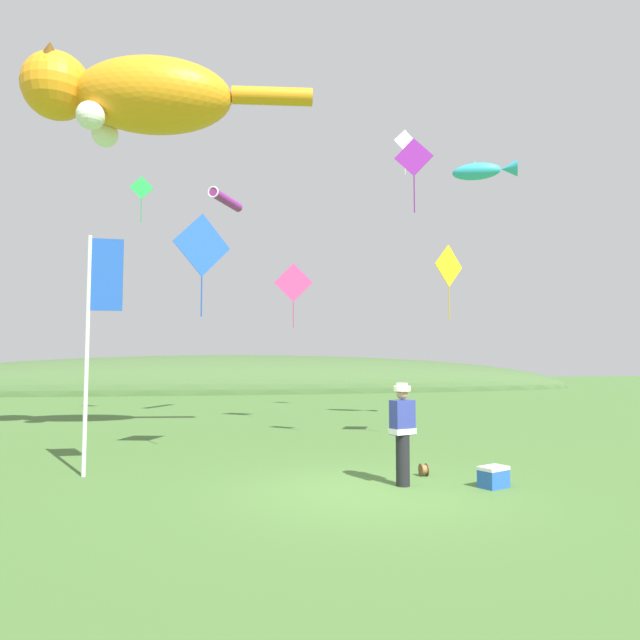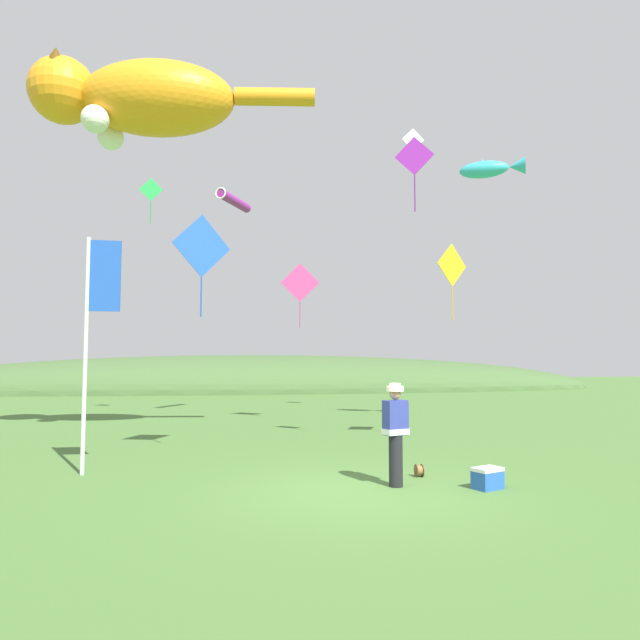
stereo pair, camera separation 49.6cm
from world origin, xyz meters
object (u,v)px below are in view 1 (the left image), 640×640
at_px(picnic_cooler, 493,477).
at_px(kite_tube_streamer, 226,200).
at_px(kite_giant_cat, 133,96).
at_px(kite_diamond_violet, 414,158).
at_px(kite_fish_windsock, 484,171).
at_px(kite_diamond_blue, 202,246).
at_px(kite_diamond_green, 142,188).
at_px(kite_diamond_pink, 293,283).
at_px(kite_diamond_white, 405,142).
at_px(kite_spool, 424,470).
at_px(festival_attendant, 402,430).
at_px(kite_diamond_gold, 449,267).
at_px(festival_banner_pole, 96,317).

relative_size(picnic_cooler, kite_tube_streamer, 0.27).
xyz_separation_m(kite_giant_cat, kite_diamond_violet, (6.92, -2.85, -2.24)).
relative_size(kite_fish_windsock, kite_diamond_blue, 0.92).
xyz_separation_m(kite_diamond_green, kite_diamond_violet, (7.35, -9.33, -1.61)).
bearing_deg(kite_diamond_violet, kite_diamond_blue, 178.33).
relative_size(kite_tube_streamer, kite_diamond_pink, 0.95).
bearing_deg(kite_giant_cat, kite_tube_streamer, 64.99).
height_order(picnic_cooler, kite_fish_windsock, kite_fish_windsock).
bearing_deg(kite_diamond_white, kite_diamond_blue, -134.65).
height_order(kite_spool, kite_diamond_white, kite_diamond_white).
bearing_deg(kite_tube_streamer, kite_spool, -73.34).
xyz_separation_m(kite_fish_windsock, kite_diamond_green, (-11.64, 4.72, 0.09)).
bearing_deg(kite_diamond_violet, kite_giant_cat, 157.62).
relative_size(festival_attendant, kite_diamond_blue, 0.76).
relative_size(kite_spool, kite_diamond_green, 0.13).
distance_m(kite_spool, kite_diamond_gold, 6.42).
bearing_deg(festival_banner_pole, kite_diamond_violet, 10.58).
distance_m(kite_spool, kite_diamond_pink, 10.53).
distance_m(kite_diamond_violet, kite_diamond_gold, 3.11).
distance_m(kite_diamond_white, kite_diamond_gold, 9.12).
height_order(festival_attendant, festival_banner_pole, festival_banner_pole).
xyz_separation_m(picnic_cooler, kite_diamond_pink, (-1.85, 10.49, 4.71)).
bearing_deg(kite_fish_windsock, kite_diamond_violet, -132.90).
bearing_deg(kite_diamond_blue, kite_diamond_violet, -1.67).
xyz_separation_m(kite_spool, kite_diamond_violet, (0.86, 2.54, 6.98)).
distance_m(picnic_cooler, kite_diamond_violet, 7.84).
bearing_deg(picnic_cooler, kite_giant_cat, 136.33).
relative_size(festival_attendant, kite_diamond_green, 0.99).
bearing_deg(picnic_cooler, kite_tube_streamer, 108.57).
relative_size(festival_banner_pole, kite_diamond_white, 2.55).
distance_m(kite_giant_cat, kite_diamond_pink, 7.78).
distance_m(kite_spool, kite_tube_streamer, 14.24).
height_order(kite_diamond_green, kite_diamond_violet, kite_diamond_green).
relative_size(festival_attendant, kite_diamond_violet, 0.96).
distance_m(festival_banner_pole, kite_giant_cat, 7.57).
xyz_separation_m(kite_spool, kite_diamond_gold, (2.33, 3.87, 4.57)).
bearing_deg(festival_attendant, picnic_cooler, -16.24).
distance_m(festival_attendant, picnic_cooler, 1.72).
bearing_deg(kite_spool, kite_diamond_white, 71.21).
relative_size(festival_banner_pole, kite_giant_cat, 0.59).
height_order(picnic_cooler, kite_diamond_pink, kite_diamond_pink).
bearing_deg(kite_fish_windsock, kite_diamond_blue, -154.37).
bearing_deg(kite_diamond_green, kite_tube_streamer, -12.06).
relative_size(picnic_cooler, festival_banner_pole, 0.13).
height_order(festival_banner_pole, kite_diamond_violet, kite_diamond_violet).
bearing_deg(festival_attendant, festival_banner_pole, 160.14).
bearing_deg(kite_diamond_blue, picnic_cooler, -37.81).
bearing_deg(kite_diamond_green, kite_diamond_violet, -51.76).
bearing_deg(kite_tube_streamer, kite_diamond_blue, -95.42).
height_order(kite_tube_streamer, kite_diamond_gold, kite_tube_streamer).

